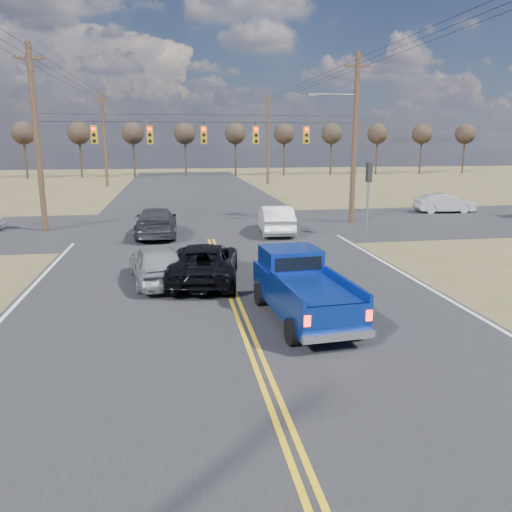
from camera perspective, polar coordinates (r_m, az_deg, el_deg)
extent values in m
plane|color=brown|center=(12.45, -0.25, -10.69)|extent=(160.00, 160.00, 0.00)
cube|color=#28282B|center=(21.91, -4.39, -0.17)|extent=(14.00, 120.00, 0.02)
cube|color=#28282B|center=(29.73, -5.76, 3.34)|extent=(120.00, 12.00, 0.02)
cylinder|color=#473323|center=(30.12, -23.74, 12.01)|extent=(0.32, 0.32, 10.00)
cube|color=#473323|center=(30.40, -24.51, 19.91)|extent=(1.60, 0.12, 0.12)
cylinder|color=#473323|center=(31.17, 11.20, 12.85)|extent=(0.32, 0.32, 10.00)
cube|color=#473323|center=(31.45, 11.56, 20.51)|extent=(1.60, 0.12, 0.12)
cylinder|color=black|center=(29.31, -6.03, 14.97)|extent=(18.00, 0.02, 0.02)
cylinder|color=black|center=(29.33, -6.05, 15.75)|extent=(18.00, 0.02, 0.02)
cube|color=#B28C14|center=(29.55, -18.01, 13.05)|extent=(0.34, 0.24, 1.00)
cylinder|color=#FF0C05|center=(29.41, -18.09, 13.69)|extent=(0.20, 0.06, 0.20)
cylinder|color=black|center=(29.41, -18.05, 13.04)|extent=(0.20, 0.06, 0.20)
cylinder|color=black|center=(29.41, -18.00, 12.40)|extent=(0.20, 0.06, 0.20)
cube|color=black|center=(29.38, -18.12, 13.90)|extent=(0.24, 0.14, 0.03)
cube|color=#B28C14|center=(29.27, -12.04, 13.39)|extent=(0.34, 0.24, 1.00)
cylinder|color=#FF0C05|center=(29.13, -12.08, 14.04)|extent=(0.20, 0.06, 0.20)
cylinder|color=black|center=(29.13, -12.05, 13.40)|extent=(0.20, 0.06, 0.20)
cylinder|color=black|center=(29.13, -12.02, 12.75)|extent=(0.20, 0.06, 0.20)
cube|color=black|center=(29.11, -12.09, 14.26)|extent=(0.24, 0.14, 0.03)
cube|color=#B28C14|center=(29.30, -6.00, 13.60)|extent=(0.34, 0.24, 1.00)
cylinder|color=#FF0C05|center=(29.17, -6.00, 14.25)|extent=(0.20, 0.06, 0.20)
cylinder|color=black|center=(29.16, -5.98, 13.60)|extent=(0.20, 0.06, 0.20)
cylinder|color=black|center=(29.16, -5.97, 12.96)|extent=(0.20, 0.06, 0.20)
cube|color=black|center=(29.14, -6.00, 14.47)|extent=(0.24, 0.14, 0.03)
cube|color=#B28C14|center=(29.64, -0.03, 13.67)|extent=(0.34, 0.24, 1.00)
cylinder|color=#FF0C05|center=(29.50, 0.01, 14.31)|extent=(0.20, 0.06, 0.20)
cylinder|color=black|center=(29.50, 0.01, 13.67)|extent=(0.20, 0.06, 0.20)
cylinder|color=black|center=(29.50, 0.01, 13.03)|extent=(0.20, 0.06, 0.20)
cube|color=black|center=(29.48, 0.02, 14.52)|extent=(0.24, 0.14, 0.03)
cube|color=#B28C14|center=(30.27, 5.74, 13.59)|extent=(0.34, 0.24, 1.00)
cylinder|color=#FF0C05|center=(30.14, 5.83, 14.22)|extent=(0.20, 0.06, 0.20)
cylinder|color=black|center=(30.13, 5.81, 13.59)|extent=(0.20, 0.06, 0.20)
cylinder|color=black|center=(30.13, 5.80, 12.96)|extent=(0.20, 0.06, 0.20)
cube|color=black|center=(30.11, 5.85, 14.43)|extent=(0.24, 0.14, 0.03)
cylinder|color=slate|center=(26.91, 12.61, 5.50)|extent=(0.12, 0.12, 3.20)
cube|color=black|center=(26.74, 12.80, 9.33)|extent=(0.24, 0.34, 1.00)
cylinder|color=slate|center=(30.82, 8.86, 17.78)|extent=(2.80, 0.10, 0.10)
cube|color=slate|center=(30.45, 6.42, 17.81)|extent=(0.55, 0.22, 0.14)
cylinder|color=#473323|center=(57.69, -16.94, 12.56)|extent=(0.32, 0.32, 10.00)
cube|color=#473323|center=(57.85, -17.23, 16.72)|extent=(1.60, 0.12, 0.12)
cylinder|color=#473323|center=(58.25, 1.37, 13.11)|extent=(0.32, 0.32, 10.00)
cube|color=#473323|center=(58.40, 1.39, 17.24)|extent=(1.60, 0.12, 0.12)
cylinder|color=black|center=(29.64, -26.43, 20.14)|extent=(0.02, 58.00, 0.02)
cylinder|color=black|center=(29.46, -25.05, 20.32)|extent=(0.02, 58.00, 0.02)
cylinder|color=black|center=(29.29, -23.64, 20.49)|extent=(0.02, 58.00, 0.02)
cylinder|color=black|center=(30.30, 10.96, 21.02)|extent=(0.02, 58.00, 0.02)
cylinder|color=black|center=(30.54, 12.28, 20.90)|extent=(0.02, 58.00, 0.02)
cylinder|color=black|center=(30.79, 13.57, 20.77)|extent=(0.02, 58.00, 0.02)
cylinder|color=#33261C|center=(73.82, -24.84, 10.19)|extent=(0.28, 0.28, 5.50)
sphere|color=#2D231C|center=(73.79, -25.08, 12.62)|extent=(3.00, 3.00, 3.00)
cylinder|color=#33261C|center=(72.32, -19.40, 10.61)|extent=(0.28, 0.28, 5.50)
sphere|color=#2D231C|center=(72.29, -19.60, 13.10)|extent=(3.00, 3.00, 3.00)
cylinder|color=#33261C|center=(71.47, -13.77, 10.95)|extent=(0.28, 0.28, 5.50)
sphere|color=#2D231C|center=(71.44, -13.91, 13.47)|extent=(3.00, 3.00, 3.00)
cylinder|color=#33261C|center=(71.30, -8.05, 11.19)|extent=(0.28, 0.28, 5.50)
sphere|color=#2D231C|center=(71.27, -8.14, 13.72)|extent=(3.00, 3.00, 3.00)
cylinder|color=#33261C|center=(71.82, -2.35, 11.31)|extent=(0.28, 0.28, 5.50)
sphere|color=#2D231C|center=(71.79, -2.38, 13.83)|extent=(3.00, 3.00, 3.00)
cylinder|color=#33261C|center=(73.01, 3.21, 11.34)|extent=(0.28, 0.28, 5.50)
sphere|color=#2D231C|center=(72.98, 3.25, 13.81)|extent=(3.00, 3.00, 3.00)
cylinder|color=#33261C|center=(74.84, 8.56, 11.26)|extent=(0.28, 0.28, 5.50)
sphere|color=#2D231C|center=(74.81, 8.64, 13.67)|extent=(3.00, 3.00, 3.00)
cylinder|color=#33261C|center=(77.26, 13.60, 11.09)|extent=(0.28, 0.28, 5.50)
sphere|color=#2D231C|center=(77.23, 13.73, 13.43)|extent=(3.00, 3.00, 3.00)
cylinder|color=#33261C|center=(80.22, 18.30, 10.87)|extent=(0.28, 0.28, 5.50)
sphere|color=#2D231C|center=(80.19, 18.46, 13.11)|extent=(3.00, 3.00, 3.00)
cylinder|color=#33261C|center=(83.66, 22.63, 10.60)|extent=(0.28, 0.28, 5.50)
sphere|color=#2D231C|center=(83.63, 22.82, 12.75)|extent=(3.00, 3.00, 3.00)
cylinder|color=black|center=(12.62, 4.27, -8.64)|extent=(0.34, 0.73, 0.71)
cylinder|color=black|center=(13.22, 11.31, -7.83)|extent=(0.34, 0.73, 0.71)
cylinder|color=black|center=(15.52, 0.56, -4.39)|extent=(0.34, 0.73, 0.71)
cylinder|color=black|center=(16.01, 6.44, -3.92)|extent=(0.34, 0.73, 0.71)
cube|color=navy|center=(14.16, 5.53, -4.30)|extent=(2.17, 4.94, 0.89)
cube|color=navy|center=(15.14, 3.96, -0.25)|extent=(1.77, 1.64, 0.64)
cube|color=black|center=(14.46, 4.86, -0.91)|extent=(1.42, 0.17, 0.40)
cube|color=navy|center=(12.90, 3.42, -3.53)|extent=(0.33, 2.93, 0.18)
cube|color=navy|center=(13.49, 10.30, -2.98)|extent=(0.33, 2.93, 0.18)
cube|color=navy|center=(12.00, 9.37, -6.77)|extent=(1.78, 0.22, 0.53)
cube|color=silver|center=(12.13, 9.40, -9.04)|extent=(1.83, 0.31, 0.20)
cube|color=#FF0C05|center=(11.71, 5.88, -7.40)|extent=(0.16, 0.07, 0.27)
cube|color=#FF0C05|center=(12.31, 12.80, -6.64)|extent=(0.16, 0.07, 0.27)
imported|color=#93969A|center=(18.18, -11.25, -0.80)|extent=(2.36, 4.49, 1.46)
imported|color=black|center=(18.10, -5.92, -0.76)|extent=(3.01, 5.34, 1.41)
imported|color=silver|center=(27.45, 2.28, 4.22)|extent=(2.07, 4.84, 1.55)
imported|color=#323237|center=(27.10, -11.32, 3.82)|extent=(2.19, 5.27, 1.52)
imported|color=#ACAFB5|center=(37.73, 20.74, 5.65)|extent=(1.76, 4.15, 1.33)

